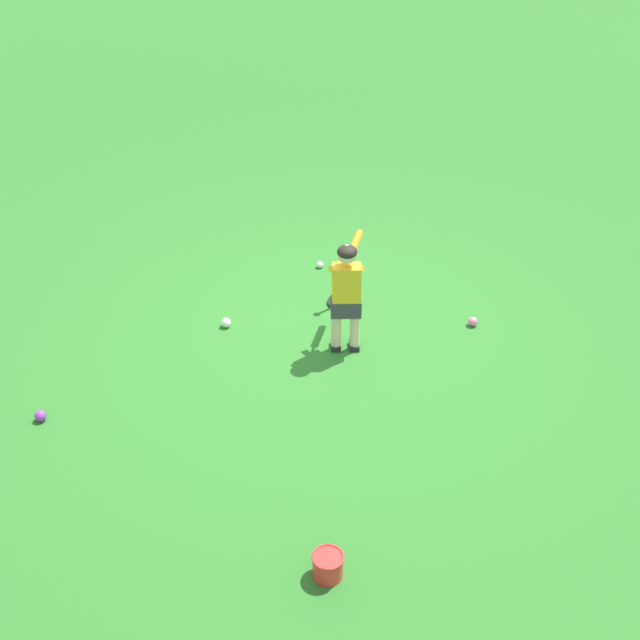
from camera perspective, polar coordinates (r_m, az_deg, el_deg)
The scene contains 8 objects.
ground_plane at distance 7.79m, azimuth 1.05°, elevation -0.39°, with size 40.00×40.00×0.00m, color #2D7528.
child_batter at distance 7.14m, azimuth 1.89°, elevation 2.34°, with size 0.57×0.69×1.08m.
play_ball_far_right at distance 7.89m, azimuth 10.65°, elevation -0.11°, with size 0.09×0.09×0.09m, color pink.
play_ball_midfield at distance 7.05m, azimuth -18.98°, elevation -6.37°, with size 0.09×0.09×0.09m, color purple.
play_ball_far_left at distance 7.79m, azimuth -6.59°, elevation -0.19°, with size 0.09×0.09×0.09m, color white.
play_ball_behind_batter at distance 8.69m, azimuth -0.00°, elevation 3.90°, with size 0.07×0.07×0.07m, color white.
batting_tee at distance 8.05m, azimuth 1.52°, elevation 1.78°, with size 0.28×0.28×0.62m.
toy_bucket at distance 5.55m, azimuth 0.54°, elevation -16.79°, with size 0.22×0.22×0.19m.
Camera 1 is at (-4.83, 4.22, 4.41)m, focal length 45.72 mm.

